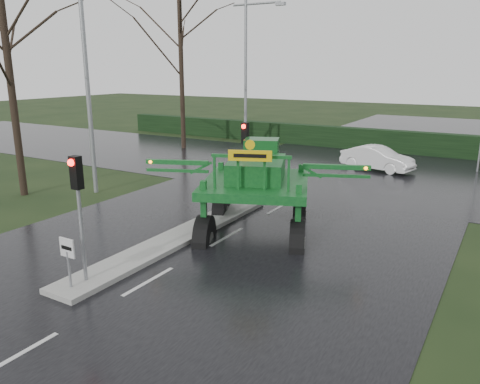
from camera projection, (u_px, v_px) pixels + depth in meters
The scene contains 14 objects.
ground at pixel (149, 282), 12.74m from camera, with size 140.00×140.00×0.00m, color black.
road_main at pixel (298, 197), 21.05m from camera, with size 14.00×80.00×0.02m, color black.
road_cross at pixel (341, 172), 26.04m from camera, with size 80.00×12.00×0.02m, color black.
median_island at pixel (179, 237), 15.85m from camera, with size 1.20×10.00×0.16m, color gray.
hedge_row at pixel (380, 140), 32.49m from camera, with size 44.00×0.90×1.50m, color black.
keep_left_sign at pixel (68, 255), 11.86m from camera, with size 0.50×0.07×1.35m.
traffic_signal_near at pixel (78, 192), 11.87m from camera, with size 0.26×0.33×3.52m.
traffic_signal_mid at pixel (245, 146), 18.94m from camera, with size 0.26×0.33×3.52m.
street_light_left_near at pixel (90, 59), 20.21m from camera, with size 3.85×0.30×10.00m.
street_light_left_far at pixel (250, 62), 31.85m from camera, with size 3.85×0.30×10.00m.
tree_left_near at pixel (8, 63), 19.97m from camera, with size 6.30×6.30×10.85m.
tree_left_far at pixel (181, 45), 32.01m from camera, with size 7.70×7.70×13.26m.
crop_sprayer at pixel (205, 180), 15.45m from camera, with size 7.26×5.84×4.35m.
white_sedan at pixel (376, 170), 26.59m from camera, with size 1.42×4.06×1.34m, color white.
Camera 1 is at (8.09, -8.77, 5.66)m, focal length 35.00 mm.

